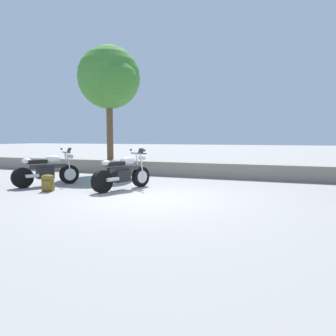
{
  "coord_description": "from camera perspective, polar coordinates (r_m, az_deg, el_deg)",
  "views": [
    {
      "loc": [
        3.21,
        -7.11,
        1.5
      ],
      "look_at": [
        0.07,
        1.2,
        0.65
      ],
      "focal_mm": 33.84,
      "sensor_mm": 36.0,
      "label": 1
    }
  ],
  "objects": [
    {
      "name": "leafy_tree_far_left",
      "position": [
        14.17,
        -10.31,
        15.55
      ],
      "size": [
        2.8,
        2.67,
        4.86
      ],
      "color": "brown",
      "rests_on": "stone_wall"
    },
    {
      "name": "rider_backpack",
      "position": [
        9.52,
        -20.83,
        -2.48
      ],
      "size": [
        0.34,
        0.32,
        0.47
      ],
      "color": "brown",
      "rests_on": "ground"
    },
    {
      "name": "ground_plane",
      "position": [
        7.94,
        -3.57,
        -5.43
      ],
      "size": [
        120.0,
        120.0,
        0.0
      ],
      "primitive_type": "plane",
      "color": "gray"
    },
    {
      "name": "motorcycle_silver_centre",
      "position": [
        9.25,
        -8.08,
        -0.89
      ],
      "size": [
        1.0,
        1.98,
        1.18
      ],
      "color": "black",
      "rests_on": "ground"
    },
    {
      "name": "stone_wall",
      "position": [
        12.4,
        5.57,
        -0.23
      ],
      "size": [
        36.0,
        0.8,
        0.55
      ],
      "primitive_type": "cube",
      "color": "gray",
      "rests_on": "ground"
    },
    {
      "name": "motorcycle_white_near_left",
      "position": [
        10.59,
        -20.88,
        -0.39
      ],
      "size": [
        1.21,
        1.86,
        1.18
      ],
      "color": "black",
      "rests_on": "ground"
    }
  ]
}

